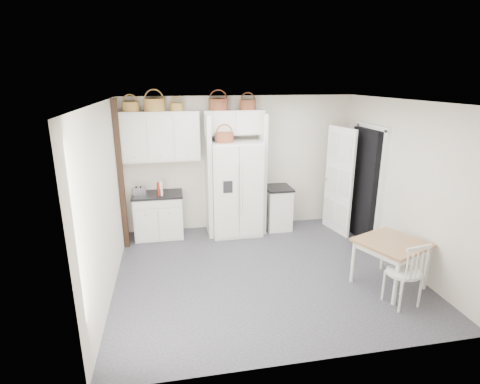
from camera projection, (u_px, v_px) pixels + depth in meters
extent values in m
plane|color=#2B2C32|center=(264.00, 271.00, 5.88)|extent=(4.50, 4.50, 0.00)
plane|color=white|center=(267.00, 102.00, 5.13)|extent=(4.50, 4.50, 0.00)
plane|color=silver|center=(240.00, 163.00, 7.39)|extent=(4.50, 0.00, 4.50)
plane|color=silver|center=(106.00, 201.00, 5.10)|extent=(0.00, 4.00, 4.00)
plane|color=silver|center=(403.00, 184.00, 5.91)|extent=(0.00, 4.00, 4.00)
cube|color=silver|center=(236.00, 188.00, 7.14)|extent=(0.93, 0.75, 1.80)
cube|color=silver|center=(159.00, 216.00, 7.07)|extent=(0.88, 0.56, 0.82)
cube|color=silver|center=(278.00, 208.00, 7.49)|extent=(0.47, 0.56, 0.82)
cube|color=brown|center=(389.00, 264.00, 5.39)|extent=(1.09, 1.09, 0.69)
cube|color=silver|center=(404.00, 272.00, 4.91)|extent=(0.52, 0.49, 0.93)
cube|color=black|center=(157.00, 195.00, 6.95)|extent=(0.92, 0.59, 0.04)
cube|color=black|center=(278.00, 188.00, 7.36)|extent=(0.50, 0.60, 0.04)
cube|color=silver|center=(139.00, 191.00, 6.81)|extent=(0.26, 0.20, 0.16)
cube|color=#A4180F|center=(158.00, 189.00, 6.84)|extent=(0.05, 0.15, 0.22)
cube|color=beige|center=(162.00, 188.00, 6.85)|extent=(0.04, 0.17, 0.26)
cylinder|color=olive|center=(130.00, 107.00, 6.54)|extent=(0.29, 0.29, 0.16)
cylinder|color=olive|center=(154.00, 105.00, 6.61)|extent=(0.37, 0.37, 0.22)
cylinder|color=olive|center=(177.00, 107.00, 6.69)|extent=(0.24, 0.24, 0.14)
cylinder|color=maroon|center=(218.00, 104.00, 6.81)|extent=(0.36, 0.36, 0.20)
cylinder|color=maroon|center=(248.00, 105.00, 6.92)|extent=(0.31, 0.31, 0.18)
cylinder|color=maroon|center=(224.00, 137.00, 6.72)|extent=(0.33, 0.33, 0.18)
cube|color=silver|center=(161.00, 136.00, 6.78)|extent=(1.40, 0.34, 0.90)
cube|color=silver|center=(234.00, 122.00, 6.96)|extent=(1.12, 0.34, 0.45)
cube|color=silver|center=(209.00, 176.00, 7.03)|extent=(0.08, 0.60, 2.30)
cube|color=silver|center=(261.00, 173.00, 7.21)|extent=(0.08, 0.60, 2.30)
cube|color=black|center=(121.00, 177.00, 6.38)|extent=(0.09, 0.09, 2.60)
cube|color=black|center=(365.00, 185.00, 6.91)|extent=(0.18, 0.85, 2.05)
cube|color=white|center=(339.00, 181.00, 7.16)|extent=(0.21, 0.79, 2.05)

